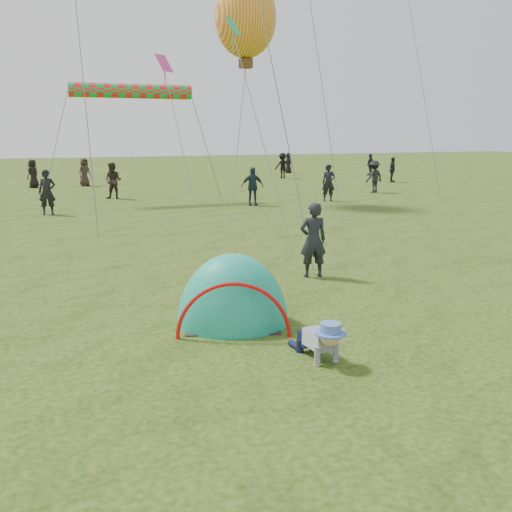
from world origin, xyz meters
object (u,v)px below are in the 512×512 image
object	(u,v)px
standing_adult	(313,240)
crawling_toddler	(321,339)
popup_tent	(233,323)
balloon_kite	(246,23)

from	to	relation	value
standing_adult	crawling_toddler	bearing A→B (deg)	74.42
popup_tent	balloon_kite	world-z (taller)	balloon_kite
standing_adult	balloon_kite	distance (m)	15.77
crawling_toddler	popup_tent	size ratio (longest dim) A/B	0.34
crawling_toddler	balloon_kite	distance (m)	20.28
popup_tent	standing_adult	bearing A→B (deg)	59.47
standing_adult	balloon_kite	bearing A→B (deg)	-94.47
popup_tent	balloon_kite	distance (m)	18.92
popup_tent	balloon_kite	size ratio (longest dim) A/B	0.64
crawling_toddler	balloon_kite	xyz separation A→B (m)	(5.59, 18.00, 7.50)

